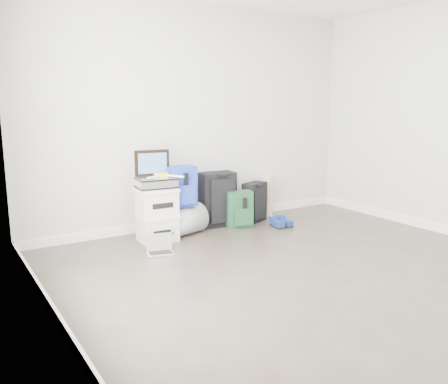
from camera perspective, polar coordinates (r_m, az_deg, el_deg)
ground at (r=4.28m, az=13.78°, el=-10.87°), size 5.00×5.00×0.00m
room_envelope at (r=4.00m, az=14.75°, el=12.80°), size 4.52×5.02×2.71m
boxes_stack at (r=5.39m, az=-8.05°, el=-2.68°), size 0.44×0.36×0.61m
briefcase at (r=5.31m, az=-8.16°, el=1.13°), size 0.45×0.35×0.12m
painting at (r=5.37m, az=-8.64°, el=3.47°), size 0.39×0.08×0.30m
drone at (r=5.31m, az=-7.30°, el=2.08°), size 0.50×0.50×0.05m
duffel_bag at (r=5.60m, az=-5.22°, el=-3.43°), size 0.65×0.49×0.36m
blue_backpack at (r=5.49m, az=-5.15°, el=0.58°), size 0.34×0.25×0.47m
large_suitcase at (r=5.97m, az=-0.80°, el=-0.88°), size 0.46×0.32×0.68m
green_backpack at (r=5.94m, az=1.86°, el=-2.15°), size 0.37×0.32×0.45m
carry_on at (r=6.22m, az=3.72°, el=-1.21°), size 0.37×0.31×0.51m
shoes at (r=6.03m, az=6.83°, el=-3.75°), size 0.24×0.27×0.09m
rolled_rug at (r=6.53m, az=5.13°, el=-0.49°), size 0.18×0.18×0.55m
laptop at (r=5.03m, az=-7.74°, el=-6.75°), size 0.31×0.26×0.19m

